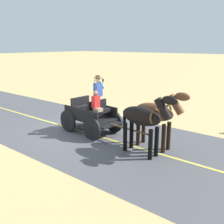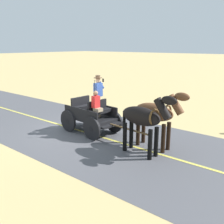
# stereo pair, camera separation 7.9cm
# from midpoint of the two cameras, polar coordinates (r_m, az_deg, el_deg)

# --- Properties ---
(ground_plane) EXTENTS (200.00, 200.00, 0.00)m
(ground_plane) POSITION_cam_midpoint_polar(r_m,az_deg,el_deg) (11.73, -7.16, -4.06)
(ground_plane) COLOR tan
(road_surface) EXTENTS (6.06, 160.00, 0.01)m
(road_surface) POSITION_cam_midpoint_polar(r_m,az_deg,el_deg) (11.73, -7.16, -4.04)
(road_surface) COLOR #4C4C51
(road_surface) RESTS_ON ground
(road_centre_stripe) EXTENTS (0.12, 160.00, 0.00)m
(road_centre_stripe) POSITION_cam_midpoint_polar(r_m,az_deg,el_deg) (11.73, -7.17, -4.02)
(road_centre_stripe) COLOR #DBCC4C
(road_centre_stripe) RESTS_ON road_surface
(horse_drawn_carriage) EXTENTS (1.57, 4.52, 2.50)m
(horse_drawn_carriage) POSITION_cam_midpoint_polar(r_m,az_deg,el_deg) (11.23, -4.22, -0.49)
(horse_drawn_carriage) COLOR black
(horse_drawn_carriage) RESTS_ON ground
(horse_near_side) EXTENTS (0.62, 2.13, 2.21)m
(horse_near_side) POSITION_cam_midpoint_polar(r_m,az_deg,el_deg) (9.47, 9.98, -0.36)
(horse_near_side) COLOR brown
(horse_near_side) RESTS_ON ground
(horse_off_side) EXTENTS (0.66, 2.13, 2.21)m
(horse_off_side) POSITION_cam_midpoint_polar(r_m,az_deg,el_deg) (8.85, 7.18, -1.32)
(horse_off_side) COLOR black
(horse_off_side) RESTS_ON ground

